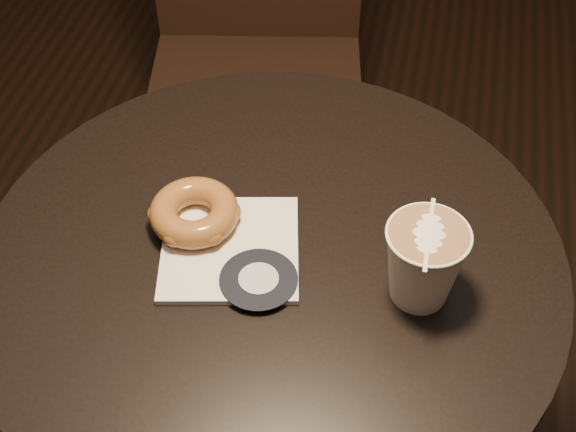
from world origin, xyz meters
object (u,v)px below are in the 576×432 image
at_px(cafe_table, 273,346).
at_px(latte_cup, 423,264).
at_px(pastry_bag, 230,248).
at_px(doughnut, 194,212).
at_px(chair, 256,16).

height_order(cafe_table, latte_cup, latte_cup).
relative_size(pastry_bag, doughnut, 1.49).
relative_size(doughnut, latte_cup, 1.06).
distance_m(pastry_bag, doughnut, 0.06).
relative_size(chair, pastry_bag, 6.59).
xyz_separation_m(pastry_bag, doughnut, (-0.05, 0.03, 0.02)).
distance_m(cafe_table, latte_cup, 0.31).
bearing_deg(doughnut, cafe_table, -12.42).
bearing_deg(latte_cup, chair, 116.59).
bearing_deg(chair, cafe_table, -85.51).
relative_size(chair, latte_cup, 10.37).
bearing_deg(chair, pastry_bag, -89.20).
distance_m(doughnut, latte_cup, 0.28).
height_order(pastry_bag, doughnut, doughnut).
bearing_deg(cafe_table, chair, 105.12).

